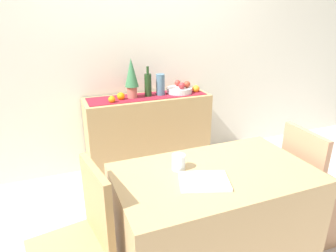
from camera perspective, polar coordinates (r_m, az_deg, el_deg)
name	(u,v)px	position (r m, az deg, el deg)	size (l,w,h in m)	color
ground_plane	(185,216)	(2.71, 3.36, -16.92)	(6.40, 6.40, 0.02)	beige
room_wall_rear	(141,44)	(3.26, -5.24, 15.47)	(6.40, 0.06, 2.70)	silver
sideboard_console	(149,134)	(3.24, -3.75, -1.55)	(1.31, 0.42, 0.84)	tan
table_runner	(148,96)	(3.10, -3.93, 5.71)	(1.23, 0.32, 0.01)	maroon
fruit_bowl	(179,90)	(3.22, 2.20, 6.87)	(0.27, 0.27, 0.06)	silver
apple_right	(182,86)	(3.14, 2.67, 7.72)	(0.07, 0.07, 0.07)	#A62A30
apple_left	(178,83)	(3.28, 1.84, 8.25)	(0.06, 0.06, 0.06)	#BA342C
apple_center	(187,84)	(3.21, 3.67, 7.98)	(0.07, 0.07, 0.07)	#A83A26
wine_bottle	(148,85)	(3.07, -3.87, 7.90)	(0.07, 0.07, 0.31)	#1D3819
ceramic_vase	(160,85)	(3.12, -1.47, 7.91)	(0.09, 0.09, 0.22)	slate
potted_plant	(131,76)	(3.01, -7.02, 9.45)	(0.14, 0.14, 0.40)	#B76356
orange_loose_end	(112,99)	(2.91, -10.73, 5.04)	(0.07, 0.07, 0.07)	orange
orange_loose_mid	(121,96)	(3.00, -9.02, 5.66)	(0.08, 0.08, 0.08)	orange
orange_loose_far	(196,89)	(3.27, 5.38, 7.13)	(0.08, 0.08, 0.08)	orange
dining_table	(212,221)	(2.06, 8.48, -17.66)	(1.23, 0.72, 0.74)	tan
open_book	(204,181)	(1.74, 6.92, -10.46)	(0.28, 0.21, 0.02)	white
coffee_cup	(179,162)	(1.84, 2.05, -6.93)	(0.08, 0.08, 0.10)	silver
chair_by_corner	(311,205)	(2.61, 25.76, -13.46)	(0.42, 0.42, 0.90)	tan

